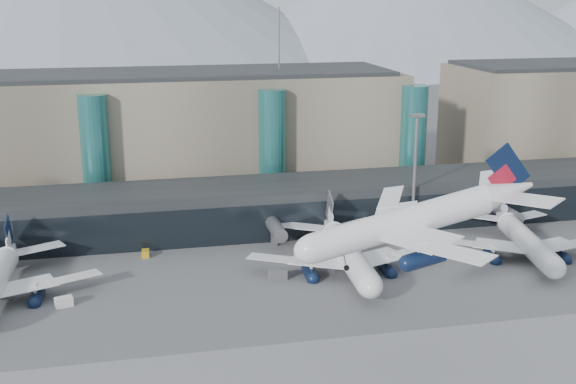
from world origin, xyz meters
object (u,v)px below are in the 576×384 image
object	(u,v)px
hero_jet	(425,211)
veh_d	(401,235)
veh_a	(64,302)
veh_b	(146,253)
jet_parked_mid	(345,243)
lightmast_mid	(415,168)
jet_parked_right	(522,231)
veh_c	(278,275)
veh_g	(448,248)

from	to	relation	value
hero_jet	veh_d	bearing A→B (deg)	72.39
veh_a	veh_d	distance (m)	68.45
veh_b	veh_a	bearing A→B (deg)	149.50
hero_jet	jet_parked_mid	xyz separation A→B (m)	(2.42, 41.13, -18.63)
veh_a	veh_d	bearing A→B (deg)	0.96
lightmast_mid	veh_a	world-z (taller)	lightmast_mid
veh_d	hero_jet	bearing A→B (deg)	-156.62
jet_parked_right	veh_a	world-z (taller)	jet_parked_right
veh_c	veh_g	size ratio (longest dim) A/B	1.21
lightmast_mid	hero_jet	size ratio (longest dim) A/B	0.78
veh_b	jet_parked_mid	bearing A→B (deg)	-107.25
jet_parked_mid	jet_parked_right	xyz separation A→B (m)	(36.07, -0.11, -0.27)
lightmast_mid	veh_b	size ratio (longest dim) A/B	11.25
veh_d	veh_g	bearing A→B (deg)	-102.26
hero_jet	veh_b	size ratio (longest dim) A/B	14.45
jet_parked_right	veh_b	bearing A→B (deg)	90.09
jet_parked_right	veh_g	distance (m)	14.69
jet_parked_mid	veh_b	world-z (taller)	jet_parked_mid
jet_parked_mid	veh_b	bearing A→B (deg)	72.76
veh_a	veh_b	size ratio (longest dim) A/B	1.23
jet_parked_right	veh_b	xyz separation A→B (m)	(-72.17, 13.48, -3.76)
lightmast_mid	veh_d	bearing A→B (deg)	-140.53
veh_c	lightmast_mid	bearing A→B (deg)	26.37
jet_parked_right	hero_jet	bearing A→B (deg)	147.50
veh_b	veh_g	bearing A→B (deg)	-96.59
hero_jet	veh_c	world-z (taller)	hero_jet
hero_jet	veh_d	distance (m)	60.88
hero_jet	jet_parked_right	xyz separation A→B (m)	(38.48, 41.02, -18.90)
lightmast_mid	jet_parked_mid	distance (m)	26.70
lightmast_mid	veh_a	size ratio (longest dim) A/B	9.14
lightmast_mid	jet_parked_right	world-z (taller)	lightmast_mid
lightmast_mid	hero_jet	distance (m)	61.32
jet_parked_mid	hero_jet	bearing A→B (deg)	179.71
jet_parked_mid	veh_d	distance (m)	20.50
lightmast_mid	jet_parked_right	size ratio (longest dim) A/B	0.71
veh_a	veh_g	size ratio (longest dim) A/B	1.06
jet_parked_mid	veh_b	distance (m)	38.71
jet_parked_right	veh_g	world-z (taller)	jet_parked_right
jet_parked_right	veh_a	xyz separation A→B (m)	(-85.80, -7.06, -3.63)
veh_g	jet_parked_right	bearing A→B (deg)	29.46
veh_a	jet_parked_mid	bearing A→B (deg)	-7.48
hero_jet	veh_b	distance (m)	67.96
veh_a	veh_b	bearing A→B (deg)	40.74
jet_parked_right	veh_g	size ratio (longest dim) A/B	13.71
lightmast_mid	hero_jet	xyz separation A→B (m)	(-21.91, -56.57, 8.90)
jet_parked_right	jet_parked_mid	bearing A→B (deg)	100.49
veh_b	veh_d	xyz separation A→B (m)	(51.96, -0.92, 0.26)
veh_a	veh_c	xyz separation A→B (m)	(36.32, 3.67, 0.10)
lightmast_mid	veh_g	bearing A→B (deg)	-76.90
hero_jet	veh_c	size ratio (longest dim) A/B	10.27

